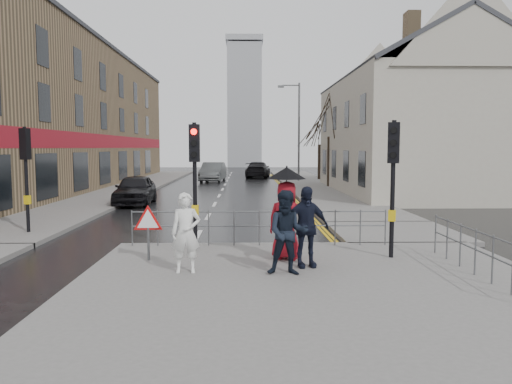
{
  "coord_description": "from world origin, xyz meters",
  "views": [
    {
      "loc": [
        1.55,
        -13.19,
        2.87
      ],
      "look_at": [
        1.93,
        4.14,
        1.33
      ],
      "focal_mm": 35.0,
      "sensor_mm": 36.0,
      "label": 1
    }
  ],
  "objects_px": {
    "pedestrian_b": "(288,233)",
    "car_parked": "(135,190)",
    "pedestrian_a": "(186,233)",
    "pedestrian_with_umbrella": "(287,211)",
    "car_mid": "(213,172)",
    "pedestrian_d": "(305,227)"
  },
  "relations": [
    {
      "from": "pedestrian_with_umbrella",
      "to": "pedestrian_d",
      "type": "bearing_deg",
      "value": -65.08
    },
    {
      "from": "pedestrian_b",
      "to": "car_parked",
      "type": "xyz_separation_m",
      "value": [
        -6.46,
        14.64,
        -0.3
      ]
    },
    {
      "from": "car_parked",
      "to": "pedestrian_a",
      "type": "bearing_deg",
      "value": -76.34
    },
    {
      "from": "car_parked",
      "to": "car_mid",
      "type": "relative_size",
      "value": 0.9
    },
    {
      "from": "car_mid",
      "to": "pedestrian_d",
      "type": "bearing_deg",
      "value": -77.62
    },
    {
      "from": "pedestrian_a",
      "to": "pedestrian_b",
      "type": "height_order",
      "value": "pedestrian_b"
    },
    {
      "from": "pedestrian_a",
      "to": "car_mid",
      "type": "height_order",
      "value": "pedestrian_a"
    },
    {
      "from": "pedestrian_d",
      "to": "pedestrian_with_umbrella",
      "type": "bearing_deg",
      "value": 104.62
    },
    {
      "from": "pedestrian_b",
      "to": "pedestrian_d",
      "type": "height_order",
      "value": "pedestrian_d"
    },
    {
      "from": "car_parked",
      "to": "car_mid",
      "type": "bearing_deg",
      "value": 77.74
    },
    {
      "from": "pedestrian_b",
      "to": "car_parked",
      "type": "height_order",
      "value": "pedestrian_b"
    },
    {
      "from": "pedestrian_with_umbrella",
      "to": "pedestrian_d",
      "type": "xyz_separation_m",
      "value": [
        0.37,
        -0.8,
        -0.25
      ]
    },
    {
      "from": "pedestrian_a",
      "to": "pedestrian_with_umbrella",
      "type": "xyz_separation_m",
      "value": [
        2.31,
        1.25,
        0.3
      ]
    },
    {
      "from": "pedestrian_a",
      "to": "car_parked",
      "type": "height_order",
      "value": "pedestrian_a"
    },
    {
      "from": "pedestrian_with_umbrella",
      "to": "car_parked",
      "type": "bearing_deg",
      "value": 116.51
    },
    {
      "from": "car_parked",
      "to": "pedestrian_b",
      "type": "bearing_deg",
      "value": -68.98
    },
    {
      "from": "pedestrian_b",
      "to": "car_mid",
      "type": "bearing_deg",
      "value": 100.98
    },
    {
      "from": "pedestrian_a",
      "to": "pedestrian_d",
      "type": "bearing_deg",
      "value": 5.35
    },
    {
      "from": "pedestrian_d",
      "to": "car_mid",
      "type": "distance_m",
      "value": 31.23
    },
    {
      "from": "pedestrian_a",
      "to": "car_parked",
      "type": "distance_m",
      "value": 15.02
    },
    {
      "from": "pedestrian_with_umbrella",
      "to": "car_parked",
      "type": "distance_m",
      "value": 14.71
    },
    {
      "from": "pedestrian_d",
      "to": "car_parked",
      "type": "bearing_deg",
      "value": 106.12
    }
  ]
}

